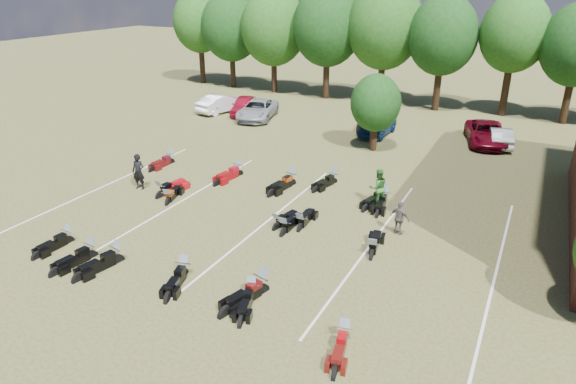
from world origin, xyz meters
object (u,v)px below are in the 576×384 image
Objects in this scene: person_black at (138,172)px; motorcycle_3 at (184,276)px; motorcycle_0 at (68,243)px; motorcycle_7 at (161,197)px; car_4 at (378,125)px; person_green at (378,187)px; motorcycle_14 at (171,163)px; person_grey at (400,218)px; car_0 at (244,105)px.

motorcycle_3 is (7.48, -6.02, -0.96)m from person_black.
motorcycle_0 is (1.41, -6.09, -0.96)m from person_black.
motorcycle_7 reaches higher than motorcycle_3.
person_black reaches higher than motorcycle_3.
car_4 is 2.05× the size of motorcycle_0.
person_green is 0.81× the size of motorcycle_7.
motorcycle_14 is at bearing 95.27° from person_black.
person_green reaches higher than person_grey.
person_black is 0.81× the size of motorcycle_7.
person_green is at bearing -69.74° from car_4.
motorcycle_7 is (-6.50, -15.89, -0.72)m from car_4.
motorcycle_0 is (-12.37, -7.11, -0.78)m from person_grey.
person_grey is (17.22, -15.34, 0.05)m from car_0.
motorcycle_7 is 5.21m from motorcycle_14.
motorcycle_7 is (1.73, -0.40, -0.96)m from person_black.
motorcycle_0 is 0.87× the size of motorcycle_7.
motorcycle_7 is (0.32, 5.69, 0.00)m from motorcycle_0.
car_0 is 2.24× the size of person_black.
person_black is at bearing -97.99° from car_0.
person_black is at bearing 20.54° from person_grey.
car_4 is 1.78× the size of motorcycle_7.
motorcycle_0 is at bearing 46.19° from person_grey.
motorcycle_0 is at bearing -104.73° from car_4.
person_grey reaches higher than car_4.
car_0 is 12.65m from motorcycle_14.
car_0 is 2.76× the size of person_grey.
person_green is at bearing -38.53° from person_grey.
person_black is (-8.24, -15.50, 0.24)m from car_4.
person_green is at bearing -149.47° from motorcycle_7.
car_4 is 12.50m from person_green.
car_0 reaches higher than motorcycle_7.
person_green reaches higher than motorcycle_0.
motorcycle_3 reaches higher than motorcycle_0.
person_black is 6.32m from motorcycle_0.
motorcycle_7 is at bearing -53.64° from motorcycle_14.
person_grey is 0.72× the size of motorcycle_14.
car_0 is 24.92m from motorcycle_3.
car_0 is at bearing 104.26° from motorcycle_0.
person_black reaches higher than car_4.
person_grey is at bearing -6.41° from person_black.
person_grey reaches higher than motorcycle_0.
motorcycle_14 is (-2.86, 4.35, 0.00)m from motorcycle_7.
person_grey is at bearing 31.64° from motorcycle_3.
car_0 reaches higher than motorcycle_0.
person_green is 10.64m from motorcycle_3.
person_grey is 14.29m from motorcycle_0.
car_4 is 2.19× the size of person_black.
person_black is 0.93× the size of motorcycle_0.
motorcycle_0 is (-10.57, -9.66, -0.96)m from person_green.
motorcycle_0 is at bearing -72.76° from motorcycle_14.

